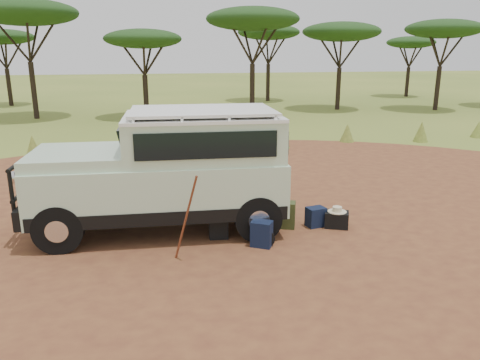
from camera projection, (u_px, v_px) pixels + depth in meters
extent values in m
plane|color=olive|center=(259.00, 235.00, 9.61)|extent=(140.00, 140.00, 0.00)
cylinder|color=brown|center=(259.00, 235.00, 9.60)|extent=(23.00, 23.00, 0.01)
cone|color=olive|center=(33.00, 147.00, 16.15)|extent=(0.60, 0.60, 0.85)
cone|color=olive|center=(123.00, 141.00, 17.60)|extent=(0.60, 0.60, 0.70)
cone|color=olive|center=(204.00, 138.00, 17.79)|extent=(0.60, 0.60, 0.90)
cone|color=olive|center=(282.00, 138.00, 18.01)|extent=(0.60, 0.60, 0.80)
cone|color=olive|center=(347.00, 133.00, 19.26)|extent=(0.60, 0.60, 0.75)
cone|color=olive|center=(421.00, 132.00, 19.27)|extent=(0.60, 0.60, 0.85)
cone|color=olive|center=(478.00, 129.00, 20.25)|extent=(0.60, 0.60, 0.70)
cylinder|color=black|center=(34.00, 91.00, 25.55)|extent=(0.28, 0.28, 3.06)
ellipsoid|color=#1A3914|center=(25.00, 12.00, 24.47)|extent=(5.50, 5.50, 1.38)
cylinder|color=black|center=(146.00, 96.00, 26.07)|extent=(0.28, 0.28, 2.34)
ellipsoid|color=#1A3914|center=(143.00, 39.00, 25.24)|extent=(4.20, 4.20, 1.05)
cylinder|color=black|center=(252.00, 90.00, 26.79)|extent=(0.28, 0.28, 2.93)
ellipsoid|color=#1A3914|center=(253.00, 19.00, 25.75)|extent=(5.20, 5.20, 1.30)
cylinder|color=black|center=(338.00, 89.00, 29.61)|extent=(0.28, 0.28, 2.61)
ellipsoid|color=#1A3914|center=(341.00, 32.00, 28.68)|extent=(4.80, 4.80, 1.20)
cylinder|color=black|center=(437.00, 88.00, 29.35)|extent=(0.28, 0.28, 2.70)
ellipsoid|color=#1A3914|center=(444.00, 29.00, 28.40)|extent=(4.60, 4.60, 1.15)
cylinder|color=black|center=(9.00, 87.00, 31.65)|extent=(0.28, 0.28, 2.48)
ellipsoid|color=#1A3914|center=(3.00, 37.00, 30.77)|extent=(4.00, 4.00, 1.00)
cylinder|color=black|center=(268.00, 82.00, 34.67)|extent=(0.28, 0.28, 2.70)
ellipsoid|color=#1A3914|center=(269.00, 32.00, 33.71)|extent=(4.50, 4.50, 1.12)
cylinder|color=black|center=(407.00, 82.00, 38.01)|extent=(0.28, 0.28, 2.34)
ellipsoid|color=#1A3914|center=(411.00, 42.00, 37.18)|extent=(3.80, 3.80, 0.95)
cube|color=#BBD9B9|center=(161.00, 184.00, 9.65)|extent=(5.09, 2.32, 1.05)
cube|color=black|center=(161.00, 202.00, 9.76)|extent=(4.99, 2.35, 0.27)
cube|color=#BBD9B9|center=(203.00, 138.00, 9.53)|extent=(3.19, 2.13, 0.83)
cube|color=white|center=(202.00, 116.00, 9.41)|extent=(3.20, 2.17, 0.07)
cube|color=white|center=(202.00, 110.00, 9.38)|extent=(2.94, 2.04, 0.06)
cube|color=#BBD9B9|center=(79.00, 157.00, 9.25)|extent=(1.94, 2.02, 0.22)
cube|color=black|center=(126.00, 138.00, 9.30)|extent=(0.28, 1.69, 0.58)
cube|color=black|center=(207.00, 146.00, 8.56)|extent=(2.63, 0.19, 0.50)
cube|color=black|center=(199.00, 128.00, 10.47)|extent=(2.63, 0.19, 0.50)
cube|color=black|center=(278.00, 136.00, 9.75)|extent=(0.14, 1.64, 0.46)
cube|color=black|center=(32.00, 205.00, 9.37)|extent=(0.26, 2.01, 0.38)
cylinder|color=black|center=(19.00, 162.00, 9.11)|extent=(0.15, 1.44, 0.08)
cylinder|color=black|center=(23.00, 191.00, 9.27)|extent=(0.15, 1.44, 0.08)
cylinder|color=silver|center=(15.00, 177.00, 8.87)|extent=(0.09, 0.25, 0.24)
cylinder|color=silver|center=(24.00, 170.00, 9.46)|extent=(0.09, 0.25, 0.24)
cube|color=white|center=(27.00, 199.00, 9.32)|extent=(0.07, 0.47, 0.13)
cylinder|color=black|center=(134.00, 136.00, 10.27)|extent=(0.09, 0.09, 0.91)
cylinder|color=black|center=(58.00, 229.00, 8.67)|extent=(0.95, 0.36, 0.93)
cylinder|color=black|center=(76.00, 199.00, 10.37)|extent=(0.95, 0.36, 0.93)
cylinder|color=black|center=(258.00, 218.00, 9.21)|extent=(0.95, 0.36, 0.93)
cylinder|color=black|center=(244.00, 192.00, 10.91)|extent=(0.95, 0.36, 0.93)
cylinder|color=brown|center=(186.00, 218.00, 8.20)|extent=(0.44, 0.38, 1.62)
cube|color=black|center=(219.00, 226.00, 9.38)|extent=(0.40, 0.31, 0.52)
cube|color=#122039|center=(262.00, 234.00, 8.98)|extent=(0.48, 0.44, 0.51)
cube|color=#3D4921|center=(285.00, 215.00, 9.93)|extent=(0.49, 0.42, 0.57)
cube|color=#122039|center=(316.00, 217.00, 10.01)|extent=(0.43, 0.36, 0.43)
cube|color=black|center=(337.00, 220.00, 9.97)|extent=(0.59, 0.52, 0.35)
cylinder|color=black|center=(266.00, 236.00, 9.11)|extent=(0.35, 0.35, 0.32)
cylinder|color=beige|center=(337.00, 212.00, 9.92)|extent=(0.40, 0.40, 0.02)
cylinder|color=beige|center=(337.00, 209.00, 9.90)|extent=(0.20, 0.20, 0.10)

